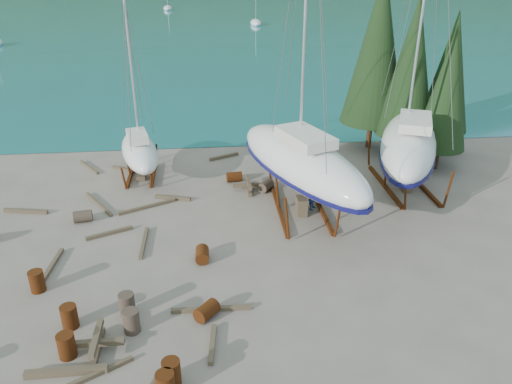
{
  "coord_description": "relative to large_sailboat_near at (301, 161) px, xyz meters",
  "views": [
    {
      "loc": [
        0.05,
        -17.31,
        11.97
      ],
      "look_at": [
        2.13,
        3.0,
        2.22
      ],
      "focal_mm": 35.0,
      "sensor_mm": 36.0,
      "label": 1
    }
  ],
  "objects": [
    {
      "name": "ground",
      "position": [
        -4.64,
        -5.32,
        -2.69
      ],
      "size": [
        600.0,
        600.0,
        0.0
      ],
      "primitive_type": "plane",
      "color": "#675B51",
      "rests_on": "ground"
    },
    {
      "name": "cypress_near_right",
      "position": [
        7.86,
        6.68,
        3.1
      ],
      "size": [
        3.6,
        3.6,
        10.0
      ],
      "color": "black",
      "rests_on": "ground"
    },
    {
      "name": "cypress_mid_right",
      "position": [
        9.36,
        4.68,
        2.23
      ],
      "size": [
        3.06,
        3.06,
        8.5
      ],
      "color": "black",
      "rests_on": "ground"
    },
    {
      "name": "cypress_back_left",
      "position": [
        6.36,
        8.68,
        3.97
      ],
      "size": [
        4.14,
        4.14,
        11.5
      ],
      "color": "black",
      "rests_on": "ground"
    },
    {
      "name": "cypress_far_right",
      "position": [
        10.86,
        7.68,
        2.52
      ],
      "size": [
        3.24,
        3.24,
        9.0
      ],
      "color": "black",
      "rests_on": "ground"
    },
    {
      "name": "moored_boat_mid",
      "position": [
        5.36,
        74.68,
        -2.3
      ],
      "size": [
        2.0,
        5.0,
        6.05
      ],
      "color": "silver",
      "rests_on": "ground"
    },
    {
      "name": "moored_boat_far",
      "position": [
        -12.64,
        104.68,
        -2.3
      ],
      "size": [
        2.0,
        5.0,
        6.05
      ],
      "color": "silver",
      "rests_on": "ground"
    },
    {
      "name": "large_sailboat_near",
      "position": [
        0.0,
        0.0,
        0.0
      ],
      "size": [
        6.71,
        10.98,
        16.67
      ],
      "rotation": [
        0.0,
        0.0,
        0.37
      ],
      "color": "silver",
      "rests_on": "ground"
    },
    {
      "name": "large_sailboat_far",
      "position": [
        6.34,
        2.13,
        -0.08
      ],
      "size": [
        6.56,
        10.42,
        15.94
      ],
      "rotation": [
        0.0,
        0.0,
        -0.39
      ],
      "color": "silver",
      "rests_on": "ground"
    },
    {
      "name": "small_sailboat_shore",
      "position": [
        -8.57,
        5.11,
        -1.05
      ],
      "size": [
        3.3,
        6.45,
        9.89
      ],
      "rotation": [
        0.0,
        0.0,
        0.23
      ],
      "color": "silver",
      "rests_on": "ground"
    },
    {
      "name": "worker",
      "position": [
        0.68,
        -0.0,
        -1.79
      ],
      "size": [
        0.69,
        0.78,
        1.79
      ],
      "primitive_type": "imported",
      "rotation": [
        0.0,
        0.0,
        1.07
      ],
      "color": "navy",
      "rests_on": "ground"
    },
    {
      "name": "drum_4",
      "position": [
        -3.14,
        3.88,
        -2.4
      ],
      "size": [
        0.93,
        0.67,
        0.58
      ],
      "primitive_type": "cylinder",
      "rotation": [
        1.57,
        0.0,
        1.67
      ],
      "color": "#5E3210",
      "rests_on": "ground"
    },
    {
      "name": "drum_5",
      "position": [
        -7.78,
        -7.6,
        -2.25
      ],
      "size": [
        0.58,
        0.58,
        0.88
      ],
      "primitive_type": "cylinder",
      "color": "#2D2823",
      "rests_on": "ground"
    },
    {
      "name": "drum_6",
      "position": [
        -5.04,
        -4.28,
        -2.4
      ],
      "size": [
        0.59,
        0.89,
        0.58
      ],
      "primitive_type": "cylinder",
      "rotation": [
        1.57,
        0.0,
        -0.01
      ],
      "color": "#5E3210",
      "rests_on": "ground"
    },
    {
      "name": "drum_7",
      "position": [
        -6.0,
        -11.08,
        -2.25
      ],
      "size": [
        0.58,
        0.58,
        0.88
      ],
      "primitive_type": "cylinder",
      "color": "#5E3210",
      "rests_on": "ground"
    },
    {
      "name": "drum_8",
      "position": [
        -11.47,
        -5.78,
        -2.25
      ],
      "size": [
        0.58,
        0.58,
        0.88
      ],
      "primitive_type": "cylinder",
      "color": "#5E3210",
      "rests_on": "ground"
    },
    {
      "name": "drum_9",
      "position": [
        -10.88,
        -0.19,
        -2.4
      ],
      "size": [
        0.96,
        0.71,
        0.58
      ],
      "primitive_type": "cylinder",
      "rotation": [
        1.57,
        0.0,
        1.73
      ],
      "color": "#2D2823",
      "rests_on": "ground"
    },
    {
      "name": "drum_11",
      "position": [
        -1.47,
        2.45,
        -2.4
      ],
      "size": [
        0.99,
        1.05,
        0.58
      ],
      "primitive_type": "cylinder",
      "rotation": [
        1.57,
        0.0,
        2.51
      ],
      "color": "#2D2823",
      "rests_on": "ground"
    },
    {
      "name": "drum_12",
      "position": [
        -4.89,
        -8.07,
        -2.4
      ],
      "size": [
        1.02,
        1.04,
        0.58
      ],
      "primitive_type": "cylinder",
      "rotation": [
        1.57,
        0.0,
        2.41
      ],
      "color": "#5E3210",
      "rests_on": "ground"
    },
    {
      "name": "drum_13",
      "position": [
        -9.47,
        -9.56,
        -2.25
      ],
      "size": [
        0.58,
        0.58,
        0.88
      ],
      "primitive_type": "cylinder",
      "color": "#5E3210",
      "rests_on": "ground"
    },
    {
      "name": "drum_14",
      "position": [
        -9.71,
        -8.08,
        -2.25
      ],
      "size": [
        0.58,
        0.58,
        0.88
      ],
      "primitive_type": "cylinder",
      "color": "#5E3210",
      "rests_on": "ground"
    },
    {
      "name": "drum_16",
      "position": [
        -7.51,
        -8.55,
        -2.25
      ],
      "size": [
        0.58,
        0.58,
        0.88
      ],
      "primitive_type": "cylinder",
      "color": "#2D2823",
      "rests_on": "ground"
    },
    {
      "name": "timber_0",
      "position": [
        -11.96,
        6.78,
        -2.62
      ],
      "size": [
        1.53,
        2.16,
        0.14
      ],
      "primitive_type": "cube",
      "rotation": [
        0.0,
        0.0,
        0.6
      ],
      "color": "brown",
      "rests_on": "ground"
    },
    {
      "name": "timber_2",
      "position": [
        -14.02,
        1.06,
        -2.6
      ],
      "size": [
        2.32,
        0.67,
        0.19
      ],
      "primitive_type": "cube",
      "rotation": [
        0.0,
        0.0,
        1.36
      ],
      "color": "brown",
      "rests_on": "ground"
    },
    {
      "name": "timber_3",
      "position": [
        -8.62,
        -10.66,
        -2.61
      ],
      "size": [
        2.63,
        1.57,
        0.15
      ],
      "primitive_type": "cube",
      "rotation": [
        0.0,
        0.0,
        2.08
      ],
      "color": "brown",
      "rests_on": "ground"
    },
    {
      "name": "timber_4",
      "position": [
        -9.4,
        -1.63,
        -2.6
      ],
      "size": [
        2.08,
        1.05,
        0.17
      ],
      "primitive_type": "cube",
      "rotation": [
        0.0,
        0.0,
        1.99
      ],
      "color": "brown",
      "rests_on": "ground"
    },
    {
      "name": "timber_5",
      "position": [
        -4.72,
        -7.72,
        -2.61
      ],
      "size": [
        2.99,
        0.21,
        0.16
      ],
      "primitive_type": "cube",
      "rotation": [
        0.0,
        0.0,
        1.55
      ],
      "color": "brown",
      "rests_on": "ground"
    },
    {
      "name": "timber_6",
      "position": [
        -3.57,
        7.65,
        -2.59
      ],
      "size": [
        1.93,
        1.05,
        0.19
      ],
      "primitive_type": "cube",
      "rotation": [
        0.0,
        0.0,
        2.01
      ],
      "color": "brown",
      "rests_on": "ground"
    },
    {
      "name": "timber_7",
      "position": [
        -4.73,
        -9.59,
        -2.6
      ],
      "size": [
        0.34,
        1.81,
        0.17
      ],
      "primitive_type": "cube",
      "rotation": [
        0.0,
        0.0,
        3.05
      ],
      "color": "brown",
      "rests_on": "ground"
    },
    {
      "name": "timber_8",
      "position": [
        -6.59,
        1.85,
        -2.59
      ],
      "size": [
        1.94,
        0.76,
        0.19
      ],
      "primitive_type": "cube",
      "rotation": [
        0.0,
        0.0,
        1.27
      ],
      "color": "brown",
      "rests_on": "ground"
    },
    {
      "name": "timber_9",
      "position": [
        -9.58,
        6.12,
        -2.61
      ],
      "size": [
        1.92,
        1.23,
        0.15
      ],
      "primitive_type": "cube",
      "rotation": [
        0.0,
        0.0,
        1.03
      ],
      "color": "brown",
      "rests_on": "ground"
    },
    {
      "name": "timber_10",
      "position": [
        -7.88,
        0.95,
        -2.61
      ],
      "size": [
        2.87,
        1.5,
        0.16
      ],
      "primitive_type": "cube",
      "rotation": [
        0.0,
        0.0,
        2.02
      ],
      "color": "brown",
      "rests_on": "ground"
    },
    {
      "name": "timber_11",
      "position": [
        -7.69,
        -2.66,
        -2.61
      ],
      "size": [
        0.18,
        2.65,
        0.15
      ],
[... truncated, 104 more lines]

